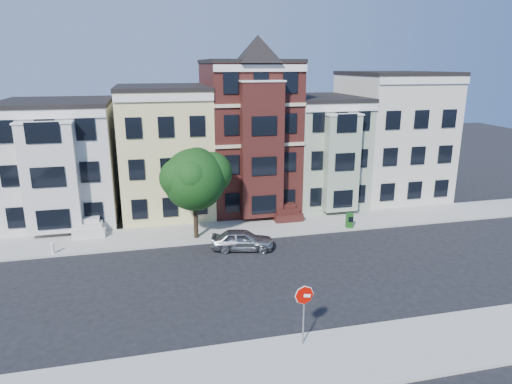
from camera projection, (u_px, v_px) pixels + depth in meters
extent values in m
plane|color=black|center=(301.00, 274.00, 26.83)|extent=(120.00, 120.00, 0.00)
cube|color=#9E9B93|center=(267.00, 227.00, 34.31)|extent=(60.00, 4.00, 0.15)
cube|color=#9E9B93|center=(363.00, 354.00, 19.32)|extent=(60.00, 4.00, 0.15)
cube|color=beige|center=(62.00, 162.00, 35.85)|extent=(8.00, 9.00, 9.00)
cube|color=beige|center=(165.00, 151.00, 37.50)|extent=(7.00, 9.00, 10.00)
cube|color=#391512|center=(248.00, 136.00, 38.79)|extent=(7.00, 9.00, 12.00)
cube|color=#92A187|center=(319.00, 150.00, 40.65)|extent=(6.00, 9.00, 9.00)
cube|color=beige|center=(391.00, 137.00, 41.94)|extent=(8.00, 9.00, 11.00)
imported|color=#95999D|center=(242.00, 240.00, 30.22)|extent=(4.38, 2.56, 1.40)
cube|color=#1C5819|center=(349.00, 220.00, 33.96)|extent=(0.57, 0.53, 1.09)
cylinder|color=silver|center=(53.00, 249.00, 29.33)|extent=(0.27, 0.27, 0.60)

